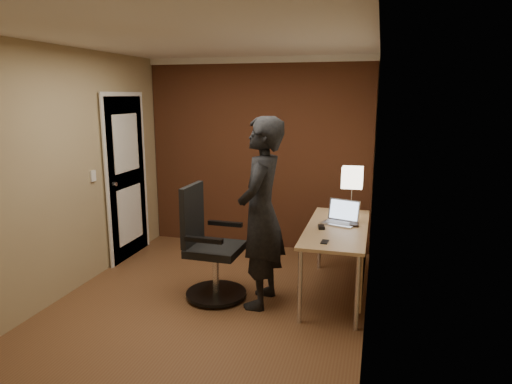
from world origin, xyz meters
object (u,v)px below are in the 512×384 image
(office_chair, at_px, (209,250))
(person, at_px, (261,213))
(wallet, at_px, (354,225))
(desk_lamp, at_px, (352,178))
(mouse, at_px, (321,227))
(phone, at_px, (325,242))
(laptop, at_px, (341,217))
(desk, at_px, (344,239))

(office_chair, xyz_separation_m, person, (0.54, -0.00, 0.42))
(wallet, bearing_deg, desk_lamp, 98.47)
(mouse, relative_size, wallet, 0.91)
(phone, bearing_deg, desk_lamp, 85.21)
(mouse, height_order, person, person)
(desk_lamp, relative_size, mouse, 5.35)
(laptop, relative_size, office_chair, 0.35)
(desk, bearing_deg, desk_lamp, 86.38)
(phone, bearing_deg, office_chair, 177.29)
(desk, xyz_separation_m, office_chair, (-1.31, -0.38, -0.10))
(desk_lamp, bearing_deg, office_chair, -147.14)
(laptop, xyz_separation_m, mouse, (-0.17, -0.26, -0.05))
(wallet, bearing_deg, person, -151.63)
(desk_lamp, relative_size, person, 0.29)
(phone, distance_m, wallet, 0.65)
(desk, relative_size, person, 0.82)
(phone, relative_size, office_chair, 0.10)
(office_chair, bearing_deg, phone, -7.20)
(mouse, xyz_separation_m, phone, (0.08, -0.42, -0.01))
(desk, height_order, person, person)
(laptop, distance_m, office_chair, 1.40)
(person, bearing_deg, desk_lamp, 138.96)
(wallet, height_order, person, person)
(laptop, height_order, person, person)
(laptop, bearing_deg, desk, -73.75)
(wallet, xyz_separation_m, person, (-0.85, -0.46, 0.18))
(desk_lamp, relative_size, wallet, 4.86)
(desk, relative_size, wallet, 13.64)
(desk, height_order, desk_lamp, desk_lamp)
(desk, xyz_separation_m, mouse, (-0.22, -0.11, 0.14))
(mouse, bearing_deg, person, -166.05)
(laptop, relative_size, wallet, 3.56)
(desk, bearing_deg, person, -153.20)
(desk, distance_m, laptop, 0.25)
(office_chair, distance_m, person, 0.69)
(wallet, xyz_separation_m, office_chair, (-1.40, -0.46, -0.24))
(laptop, distance_m, phone, 0.69)
(laptop, distance_m, person, 0.91)
(desk_lamp, xyz_separation_m, phone, (-0.17, -1.01, -0.41))
(wallet, distance_m, person, 0.99)
(desk, relative_size, office_chair, 1.33)
(laptop, bearing_deg, wallet, -29.85)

